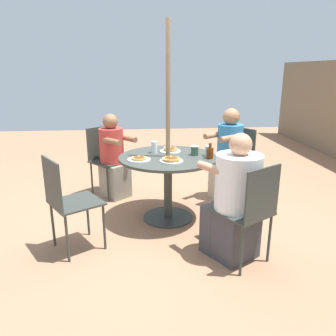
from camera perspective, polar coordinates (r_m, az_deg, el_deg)
ground_plane at (r=3.85m, az=0.00°, el=-8.60°), size 12.00×12.00×0.00m
patio_table at (r=3.64m, az=0.00°, el=-0.13°), size 1.09×1.09×0.74m
umbrella_pole at (r=3.53m, az=0.00°, el=7.33°), size 0.05×0.05×2.14m
patio_chair_north at (r=4.45m, az=11.81°, el=1.82°), size 0.58×0.58×0.91m
diner_north at (r=4.32m, az=10.38°, el=1.76°), size 0.51×0.55×1.19m
patio_chair_east at (r=4.51m, az=-10.82°, el=2.07°), size 0.60×0.60×0.91m
diner_east at (r=4.38m, az=-9.49°, el=1.48°), size 0.55×0.53×1.11m
patio_chair_south at (r=3.12m, az=-17.23°, el=-5.04°), size 0.58×0.58×0.91m
patio_chair_west at (r=2.86m, az=14.07°, el=-6.79°), size 0.58×0.58×0.91m
diner_west at (r=2.97m, az=11.45°, el=-6.05°), size 0.60×0.57×1.15m
pancake_plate_a at (r=3.38m, az=0.60°, el=1.42°), size 0.24×0.24×0.05m
pancake_plate_b at (r=3.45m, az=-5.06°, el=1.57°), size 0.24×0.24×0.05m
pancake_plate_c at (r=3.80m, az=0.39°, el=3.17°), size 0.24×0.24×0.06m
syrup_bottle at (r=3.53m, az=7.31°, el=2.68°), size 0.10×0.08×0.17m
coffee_cup at (r=3.65m, az=4.66°, el=3.06°), size 0.09×0.09×0.11m
drinking_glass_a at (r=3.63m, az=7.06°, el=2.97°), size 0.08×0.08×0.11m
drinking_glass_b at (r=3.75m, az=-2.43°, el=3.65°), size 0.07×0.07×0.13m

